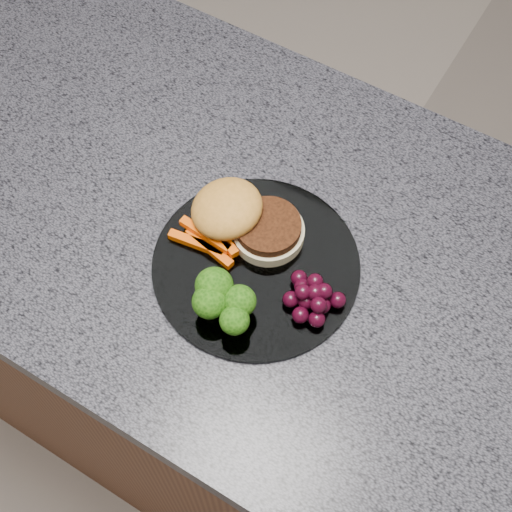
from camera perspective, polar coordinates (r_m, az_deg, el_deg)
The scene contains 7 objects.
island_cabinet at distance 1.36m, azimuth -2.64°, elevation -6.99°, with size 1.20×0.60×0.86m, color brown.
countertop at distance 0.96m, azimuth -3.72°, elevation 3.37°, with size 1.20×0.60×0.04m, color #4A4953.
plate at distance 0.89m, azimuth 0.00°, elevation -0.73°, with size 0.26×0.26×0.01m, color white.
burger at distance 0.89m, azimuth -1.16°, elevation 3.04°, with size 0.17×0.12×0.05m.
carrot_sticks at distance 0.89m, azimuth -3.79°, elevation 1.33°, with size 0.09×0.05×0.02m.
broccoli at distance 0.83m, azimuth -2.73°, elevation -3.49°, with size 0.08×0.06×0.05m.
grape_bunch at distance 0.85m, azimuth 4.52°, elevation -3.29°, with size 0.07×0.06×0.04m.
Camera 1 is at (0.32, -0.41, 1.68)m, focal length 50.00 mm.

